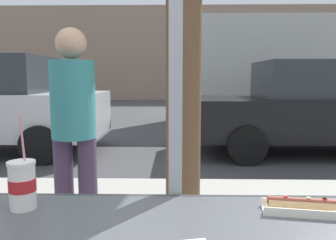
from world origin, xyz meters
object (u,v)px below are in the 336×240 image
at_px(pedestrian, 74,125).
at_px(box_truck, 290,68).
at_px(hotdog_tray_far, 301,206).
at_px(soda_cup_left, 22,184).
at_px(parked_car_black, 319,107).

bearing_deg(pedestrian, box_truck, 62.34).
bearing_deg(hotdog_tray_far, soda_cup_left, 178.89).
relative_size(hotdog_tray_far, parked_car_black, 0.05).
relative_size(hotdog_tray_far, box_truck, 0.04).
bearing_deg(pedestrian, hotdog_tray_far, -50.27).
distance_m(parked_car_black, box_truck, 4.29).
bearing_deg(box_truck, hotdog_tray_far, -107.95).
bearing_deg(parked_car_black, soda_cup_left, -121.20).
distance_m(hotdog_tray_far, parked_car_black, 5.68).
height_order(parked_car_black, box_truck, box_truck).
distance_m(box_truck, pedestrian, 9.02).
distance_m(soda_cup_left, hotdog_tray_far, 0.92).
bearing_deg(box_truck, soda_cup_left, -112.89).
distance_m(soda_cup_left, parked_car_black, 6.08).
bearing_deg(pedestrian, soda_cup_left, -80.20).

